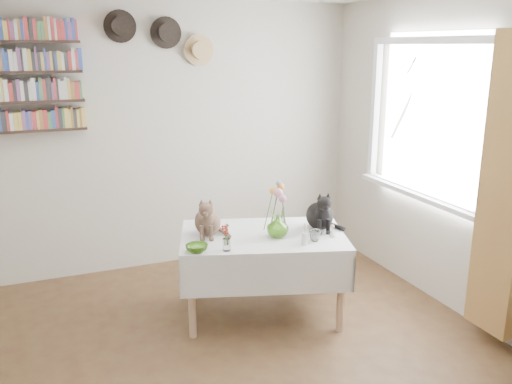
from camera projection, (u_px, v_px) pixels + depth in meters
name	position (u px, v px, depth m)	size (l,w,h in m)	color
room	(238.00, 199.00, 3.06)	(4.08, 4.58, 2.58)	brown
window	(427.00, 133.00, 4.45)	(0.12, 1.52, 1.32)	white
curtain	(506.00, 189.00, 3.67)	(0.12, 0.38, 2.10)	brown
dining_table	(263.00, 254.00, 4.24)	(1.45, 1.15, 0.68)	white
tabby_cat	(207.00, 215.00, 4.14)	(0.22, 0.27, 0.32)	brown
black_cat	(320.00, 209.00, 4.28)	(0.22, 0.28, 0.33)	black
flower_vase	(278.00, 226.00, 4.11)	(0.17, 0.17, 0.17)	#83BE47
green_bowl	(197.00, 248.00, 3.84)	(0.16, 0.16, 0.05)	#83BE47
drinking_glass	(315.00, 235.00, 4.04)	(0.09, 0.09, 0.09)	white
candlestick	(305.00, 237.00, 3.96)	(0.05, 0.05, 0.17)	white
berry_jar	(226.00, 237.00, 3.84)	(0.06, 0.06, 0.22)	white
porcelain_figurine	(332.00, 231.00, 4.13)	(0.05, 0.05, 0.10)	white
flower_bouquet	(277.00, 193.00, 4.06)	(0.17, 0.12, 0.39)	#4C7233
bookshelf_unit	(19.00, 77.00, 4.42)	(1.00, 0.16, 0.91)	#301F17
wall_hats	(163.00, 36.00, 4.81)	(0.98, 0.09, 0.48)	black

